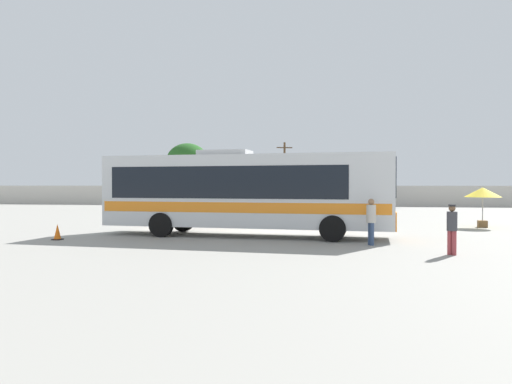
# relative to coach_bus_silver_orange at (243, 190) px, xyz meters

# --- Properties ---
(ground_plane) EXTENTS (300.00, 300.00, 0.00)m
(ground_plane) POSITION_rel_coach_bus_silver_orange_xyz_m (1.02, 10.90, -1.99)
(ground_plane) COLOR gray
(perimeter_wall) EXTENTS (80.00, 0.30, 2.12)m
(perimeter_wall) POSITION_rel_coach_bus_silver_orange_xyz_m (1.02, 30.78, -0.93)
(perimeter_wall) COLOR beige
(perimeter_wall) RESTS_ON ground_plane
(coach_bus_silver_orange) EXTENTS (12.65, 3.71, 3.73)m
(coach_bus_silver_orange) POSITION_rel_coach_bus_silver_orange_xyz_m (0.00, 0.00, 0.00)
(coach_bus_silver_orange) COLOR silver
(coach_bus_silver_orange) RESTS_ON ground_plane
(attendant_by_bus_door) EXTENTS (0.44, 0.44, 1.72)m
(attendant_by_bus_door) POSITION_rel_coach_bus_silver_orange_xyz_m (5.25, -2.42, -1.02)
(attendant_by_bus_door) COLOR #33476B
(attendant_by_bus_door) RESTS_ON ground_plane
(passenger_waiting_on_apron) EXTENTS (0.45, 0.45, 1.61)m
(passenger_waiting_on_apron) POSITION_rel_coach_bus_silver_orange_xyz_m (7.56, -4.57, -1.07)
(passenger_waiting_on_apron) COLOR #99383D
(passenger_waiting_on_apron) RESTS_ON ground_plane
(vendor_umbrella_near_gate_yellow) EXTENTS (1.84, 1.84, 2.09)m
(vendor_umbrella_near_gate_yellow) POSITION_rel_coach_bus_silver_orange_xyz_m (11.69, 5.93, -0.22)
(vendor_umbrella_near_gate_yellow) COLOR gray
(vendor_umbrella_near_gate_yellow) RESTS_ON ground_plane
(parked_car_leftmost_grey) EXTENTS (4.33, 1.99, 1.52)m
(parked_car_leftmost_grey) POSITION_rel_coach_bus_silver_orange_xyz_m (-10.76, 26.79, -1.19)
(parked_car_leftmost_grey) COLOR slate
(parked_car_leftmost_grey) RESTS_ON ground_plane
(parked_car_second_white) EXTENTS (4.29, 2.03, 1.54)m
(parked_car_second_white) POSITION_rel_coach_bus_silver_orange_xyz_m (-5.49, 25.97, -1.18)
(parked_car_second_white) COLOR silver
(parked_car_second_white) RESTS_ON ground_plane
(parked_car_third_red) EXTENTS (4.65, 2.15, 1.49)m
(parked_car_third_red) POSITION_rel_coach_bus_silver_orange_xyz_m (1.03, 26.70, -1.20)
(parked_car_third_red) COLOR red
(parked_car_third_red) RESTS_ON ground_plane
(parked_car_rightmost_dark_blue) EXTENTS (4.59, 2.15, 1.47)m
(parked_car_rightmost_dark_blue) POSITION_rel_coach_bus_silver_orange_xyz_m (7.63, 25.96, -1.21)
(parked_car_rightmost_dark_blue) COLOR navy
(parked_car_rightmost_dark_blue) RESTS_ON ground_plane
(utility_pole_near) EXTENTS (1.77, 0.58, 7.05)m
(utility_pole_near) POSITION_rel_coach_bus_silver_orange_xyz_m (-1.14, 33.81, 1.71)
(utility_pole_near) COLOR #4C3823
(utility_pole_near) RESTS_ON ground_plane
(roadside_tree_left) EXTENTS (5.20, 5.20, 7.39)m
(roadside_tree_left) POSITION_rel_coach_bus_silver_orange_xyz_m (-13.57, 37.18, 3.18)
(roadside_tree_left) COLOR brown
(roadside_tree_left) RESTS_ON ground_plane
(roadside_tree_midleft) EXTENTS (4.25, 4.25, 5.61)m
(roadside_tree_midleft) POSITION_rel_coach_bus_silver_orange_xyz_m (-6.15, 37.24, 1.80)
(roadside_tree_midleft) COLOR brown
(roadside_tree_midleft) RESTS_ON ground_plane
(traffic_cone_on_apron) EXTENTS (0.36, 0.36, 0.64)m
(traffic_cone_on_apron) POSITION_rel_coach_bus_silver_orange_xyz_m (-7.16, -2.55, -1.68)
(traffic_cone_on_apron) COLOR black
(traffic_cone_on_apron) RESTS_ON ground_plane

